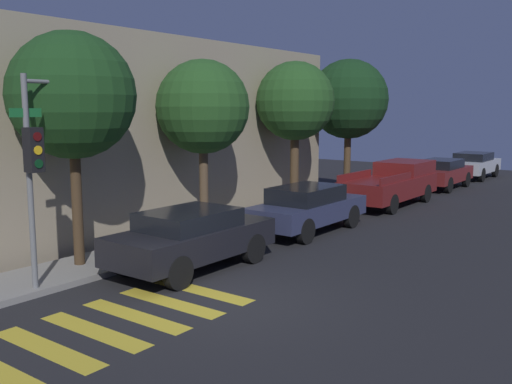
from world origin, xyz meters
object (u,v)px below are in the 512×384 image
at_px(sedan_far_end, 442,173).
at_px(tree_far_end, 295,102).
at_px(pickup_truck, 393,183).
at_px(tree_midblock, 203,108).
at_px(sedan_tail_of_row, 474,164).
at_px(traffic_light_pole, 50,142).
at_px(tree_near_corner, 72,96).
at_px(sedan_near_corner, 192,237).
at_px(tree_behind_truck, 349,100).
at_px(sedan_middle, 308,207).

distance_m(sedan_far_end, tree_far_end, 10.62).
height_order(pickup_truck, tree_midblock, tree_midblock).
relative_size(sedan_tail_of_row, tree_midblock, 0.82).
xyz_separation_m(traffic_light_pole, sedan_tail_of_row, (25.83, -1.27, -2.39)).
bearing_deg(tree_near_corner, tree_midblock, 0.00).
bearing_deg(pickup_truck, sedan_tail_of_row, 0.00).
distance_m(tree_near_corner, tree_far_end, 9.52).
height_order(traffic_light_pole, sedan_far_end, traffic_light_pole).
distance_m(sedan_near_corner, tree_behind_truck, 12.69).
relative_size(tree_near_corner, tree_midblock, 1.06).
distance_m(pickup_truck, tree_near_corner, 14.05).
height_order(sedan_middle, pickup_truck, pickup_truck).
height_order(pickup_truck, tree_near_corner, tree_near_corner).
relative_size(traffic_light_pole, sedan_near_corner, 1.05).
bearing_deg(tree_midblock, sedan_tail_of_row, -6.18).
bearing_deg(sedan_middle, traffic_light_pole, 171.21).
distance_m(sedan_near_corner, sedan_middle, 5.30).
relative_size(sedan_tail_of_row, tree_near_corner, 0.77).
distance_m(pickup_truck, tree_behind_truck, 4.01).
xyz_separation_m(pickup_truck, sedan_tail_of_row, (11.09, 0.00, -0.10)).
bearing_deg(sedan_far_end, pickup_truck, -180.00).
bearing_deg(sedan_middle, tree_midblock, 138.18).
bearing_deg(sedan_middle, sedan_far_end, 0.00).
distance_m(tree_near_corner, tree_midblock, 4.52).
height_order(tree_far_end, tree_behind_truck, tree_behind_truck).
bearing_deg(sedan_far_end, traffic_light_pole, 176.48).
bearing_deg(sedan_tail_of_row, traffic_light_pole, 177.19).
relative_size(sedan_middle, tree_near_corner, 0.81).
bearing_deg(sedan_near_corner, pickup_truck, -0.00).
relative_size(sedan_far_end, tree_behind_truck, 0.72).
bearing_deg(sedan_near_corner, tree_midblock, 37.17).
bearing_deg(sedan_tail_of_row, tree_behind_truck, 168.74).
bearing_deg(sedan_tail_of_row, sedan_middle, 180.00).
xyz_separation_m(sedan_tail_of_row, tree_far_end, (-15.07, 2.17, 3.32)).
xyz_separation_m(tree_far_end, tree_behind_truck, (4.14, 0.00, 0.14)).
bearing_deg(sedan_middle, tree_behind_truck, 17.94).
distance_m(sedan_far_end, tree_midblock, 15.32).
relative_size(traffic_light_pole, sedan_tail_of_row, 1.05).
bearing_deg(sedan_tail_of_row, tree_far_end, 171.79).
distance_m(sedan_tail_of_row, tree_near_corner, 24.91).
height_order(sedan_near_corner, sedan_middle, same).
bearing_deg(sedan_near_corner, sedan_middle, 0.00).
height_order(traffic_light_pole, tree_far_end, tree_far_end).
bearing_deg(tree_far_end, sedan_middle, -139.79).
xyz_separation_m(tree_near_corner, tree_far_end, (9.52, 0.00, -0.04)).
distance_m(sedan_middle, tree_near_corner, 8.01).
relative_size(traffic_light_pole, pickup_truck, 0.83).
bearing_deg(sedan_near_corner, tree_far_end, 15.44).
relative_size(sedan_far_end, tree_far_end, 0.77).
xyz_separation_m(sedan_near_corner, pickup_truck, (11.85, -0.00, 0.09)).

